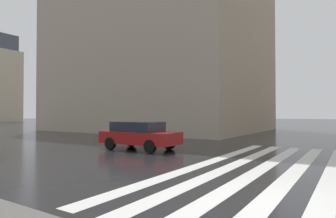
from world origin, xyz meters
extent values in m
plane|color=black|center=(0.00, 0.00, 0.00)|extent=(220.00, 220.00, 0.00)
cube|color=silver|center=(4.00, -1.12, 0.00)|extent=(13.00, 0.50, 0.01)
cube|color=silver|center=(4.00, -0.12, 0.00)|extent=(13.00, 0.50, 0.01)
cube|color=silver|center=(4.00, 0.88, 0.00)|extent=(13.00, 0.50, 0.01)
cube|color=silver|center=(4.00, 1.88, 0.00)|extent=(13.00, 0.50, 0.01)
cube|color=silver|center=(4.00, 2.88, 0.00)|extent=(13.00, 0.50, 0.01)
cube|color=tan|center=(21.13, 16.77, 8.31)|extent=(17.27, 21.50, 16.61)
cube|color=maroon|center=(5.50, 7.45, 0.61)|extent=(1.75, 4.10, 0.60)
cube|color=#232833|center=(5.50, 7.60, 1.16)|extent=(1.54, 2.46, 0.50)
cylinder|color=black|center=(6.33, 6.20, 0.31)|extent=(0.20, 0.62, 0.62)
cylinder|color=black|center=(4.67, 6.20, 0.31)|extent=(0.20, 0.62, 0.62)
cylinder|color=black|center=(6.33, 8.70, 0.31)|extent=(0.20, 0.62, 0.62)
cylinder|color=black|center=(4.67, 8.70, 0.31)|extent=(0.20, 0.62, 0.62)
camera|label=1|loc=(-5.92, -1.62, 1.80)|focal=30.50mm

